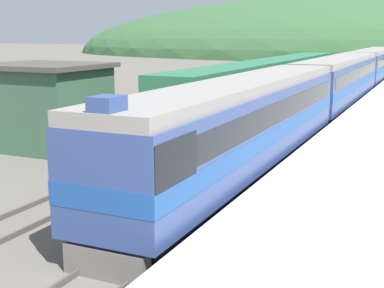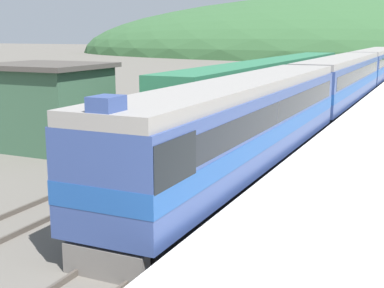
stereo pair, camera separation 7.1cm
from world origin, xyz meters
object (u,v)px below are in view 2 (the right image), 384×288
at_px(express_train_lead_car, 244,126).
at_px(siding_train, 272,85).
at_px(carriage_second, 341,81).
at_px(carriage_third, 376,65).

relative_size(express_train_lead_car, siding_train, 0.59).
distance_m(carriage_second, siding_train, 5.43).
bearing_deg(carriage_second, carriage_third, 90.00).
relative_size(express_train_lead_car, carriage_third, 0.94).
relative_size(express_train_lead_car, carriage_second, 0.94).
bearing_deg(carriage_second, siding_train, -148.36).
xyz_separation_m(carriage_third, siding_train, (-4.62, -25.61, -0.21)).
height_order(express_train_lead_car, carriage_third, express_train_lead_car).
bearing_deg(siding_train, carriage_third, 79.78).
bearing_deg(carriage_third, siding_train, -100.22).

